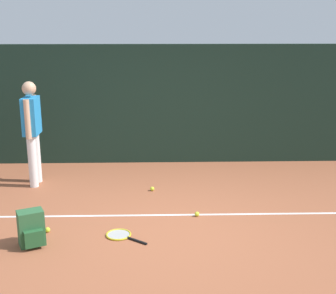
# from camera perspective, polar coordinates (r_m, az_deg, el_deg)

# --- Properties ---
(ground_plane) EXTENTS (12.00, 12.00, 0.00)m
(ground_plane) POSITION_cam_1_polar(r_m,az_deg,el_deg) (6.24, 0.10, -9.87)
(ground_plane) COLOR #9E5638
(back_fence) EXTENTS (10.00, 0.10, 2.21)m
(back_fence) POSITION_cam_1_polar(r_m,az_deg,el_deg) (8.79, -0.47, 5.14)
(back_fence) COLOR #192D23
(back_fence) RESTS_ON ground
(court_line) EXTENTS (9.00, 0.05, 0.00)m
(court_line) POSITION_cam_1_polar(r_m,az_deg,el_deg) (6.65, -0.01, -8.21)
(court_line) COLOR white
(court_line) RESTS_ON ground
(tennis_player) EXTENTS (0.22, 0.53, 1.70)m
(tennis_player) POSITION_cam_1_polar(r_m,az_deg,el_deg) (7.88, -16.11, 2.33)
(tennis_player) COLOR white
(tennis_player) RESTS_ON ground
(tennis_racket) EXTENTS (0.60, 0.51, 0.03)m
(tennis_racket) POSITION_cam_1_polar(r_m,az_deg,el_deg) (6.08, -5.78, -10.55)
(tennis_racket) COLOR black
(tennis_racket) RESTS_ON ground
(backpack) EXTENTS (0.36, 0.36, 0.44)m
(backpack) POSITION_cam_1_polar(r_m,az_deg,el_deg) (5.97, -16.17, -9.51)
(backpack) COLOR #2D6038
(backpack) RESTS_ON ground
(tennis_ball_near_player) EXTENTS (0.07, 0.07, 0.07)m
(tennis_ball_near_player) POSITION_cam_1_polar(r_m,az_deg,el_deg) (6.33, -14.35, -9.68)
(tennis_ball_near_player) COLOR #CCE033
(tennis_ball_near_player) RESTS_ON ground
(tennis_ball_by_fence) EXTENTS (0.07, 0.07, 0.07)m
(tennis_ball_by_fence) POSITION_cam_1_polar(r_m,az_deg,el_deg) (7.54, -1.92, -5.07)
(tennis_ball_by_fence) COLOR #CCE033
(tennis_ball_by_fence) RESTS_ON ground
(tennis_ball_mid_court) EXTENTS (0.07, 0.07, 0.07)m
(tennis_ball_mid_court) POSITION_cam_1_polar(r_m,az_deg,el_deg) (6.61, 3.53, -8.09)
(tennis_ball_mid_court) COLOR #CCE033
(tennis_ball_mid_court) RESTS_ON ground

